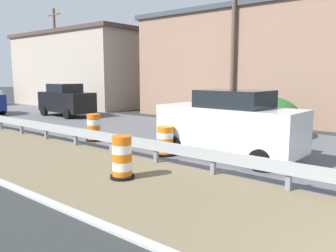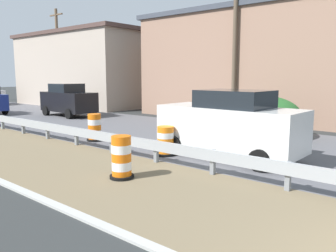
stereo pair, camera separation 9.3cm
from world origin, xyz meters
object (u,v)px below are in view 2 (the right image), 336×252
object	(u,v)px
traffic_barrel_mid	(166,142)
car_distant_b	(230,124)
utility_pole_near	(235,45)
utility_pole_mid	(58,56)
traffic_barrel_close	(122,159)
traffic_barrel_far	(95,129)
car_trailing_near_lane	(68,100)

from	to	relation	value
traffic_barrel_mid	car_distant_b	xyz separation A→B (m)	(1.11, -1.81, 0.67)
traffic_barrel_mid	utility_pole_near	xyz separation A→B (m)	(8.50, 2.15, 3.88)
utility_pole_near	utility_pole_mid	world-z (taller)	utility_pole_near
traffic_barrel_mid	traffic_barrel_close	bearing A→B (deg)	-163.79
traffic_barrel_far	car_trailing_near_lane	xyz separation A→B (m)	(4.41, 8.34, 0.56)
car_distant_b	utility_pole_near	distance (m)	8.98
traffic_barrel_far	car_distant_b	bearing A→B (deg)	-79.90
traffic_barrel_close	traffic_barrel_far	size ratio (longest dim) A/B	1.01
car_distant_b	utility_pole_mid	world-z (taller)	utility_pole_mid
traffic_barrel_far	utility_pole_near	bearing A→B (deg)	-11.86
utility_pole_mid	traffic_barrel_close	bearing A→B (deg)	-119.02
traffic_barrel_mid	car_trailing_near_lane	size ratio (longest dim) A/B	0.23
traffic_barrel_close	traffic_barrel_far	bearing A→B (deg)	58.95
traffic_barrel_close	utility_pole_mid	distance (m)	23.30
traffic_barrel_close	car_distant_b	xyz separation A→B (m)	(3.86, -1.01, 0.60)
traffic_barrel_close	utility_pole_mid	bearing A→B (deg)	60.98
utility_pole_near	utility_pole_mid	size ratio (longest dim) A/B	1.00
traffic_barrel_far	car_distant_b	xyz separation A→B (m)	(1.02, -5.73, 0.60)
traffic_barrel_close	car_distant_b	distance (m)	4.03
traffic_barrel_close	traffic_barrel_far	xyz separation A→B (m)	(2.84, 4.72, -0.01)
traffic_barrel_mid	car_trailing_near_lane	distance (m)	13.07
traffic_barrel_close	car_trailing_near_lane	bearing A→B (deg)	60.96
car_distant_b	utility_pole_near	size ratio (longest dim) A/B	0.58
traffic_barrel_mid	traffic_barrel_far	bearing A→B (deg)	88.68
traffic_barrel_mid	utility_pole_near	distance (m)	9.59
traffic_barrel_close	car_distant_b	world-z (taller)	car_distant_b
utility_pole_mid	utility_pole_near	bearing A→B (deg)	-89.69
traffic_barrel_far	car_trailing_near_lane	bearing A→B (deg)	62.13
car_trailing_near_lane	utility_pole_mid	bearing A→B (deg)	152.89
car_trailing_near_lane	utility_pole_near	distance (m)	11.34
car_trailing_near_lane	car_distant_b	world-z (taller)	car_distant_b
traffic_barrel_far	car_distant_b	size ratio (longest dim) A/B	0.23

